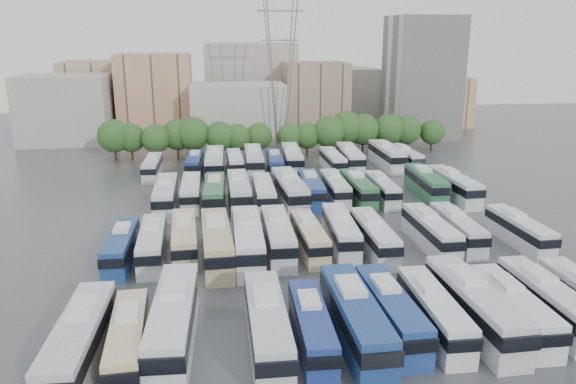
{
  "coord_description": "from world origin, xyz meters",
  "views": [
    {
      "loc": [
        -11.62,
        -61.29,
        22.8
      ],
      "look_at": [
        -2.36,
        6.98,
        3.0
      ],
      "focal_mm": 35.0,
      "sensor_mm": 36.0,
      "label": 1
    }
  ],
  "objects": [
    {
      "name": "ground",
      "position": [
        0.0,
        0.0,
        0.0
      ],
      "size": [
        220.0,
        220.0,
        0.0
      ],
      "primitive_type": "plane",
      "color": "#424447",
      "rests_on": "ground"
    },
    {
      "name": "tree_line",
      "position": [
        0.06,
        42.16,
        4.37
      ],
      "size": [
        65.72,
        7.87,
        8.25
      ],
      "color": "black",
      "rests_on": "ground"
    },
    {
      "name": "city_buildings",
      "position": [
        -7.46,
        71.86,
        7.87
      ],
      "size": [
        102.0,
        35.0,
        20.0
      ],
      "color": "#9E998E",
      "rests_on": "ground"
    },
    {
      "name": "apartment_tower",
      "position": [
        34.0,
        58.0,
        13.0
      ],
      "size": [
        14.0,
        14.0,
        26.0
      ],
      "primitive_type": "cube",
      "color": "silver",
      "rests_on": "ground"
    },
    {
      "name": "electricity_pylon",
      "position": [
        2.0,
        50.0,
        18.66
      ],
      "size": [
        9.0,
        6.91,
        33.83
      ],
      "color": "slate",
      "rests_on": "ground"
    },
    {
      "name": "bus_r0_s0",
      "position": [
        -21.38,
        -25.0,
        1.99
      ],
      "size": [
        3.23,
        13.01,
        4.06
      ],
      "rotation": [
        0.0,
        0.0,
        -0.03
      ],
      "color": "silver",
      "rests_on": "ground"
    },
    {
      "name": "bus_r0_s1",
      "position": [
        -18.14,
        -24.71,
        1.69
      ],
      "size": [
        2.94,
        11.1,
        3.45
      ],
      "rotation": [
        0.0,
        0.0,
        0.05
      ],
      "color": "beige",
      "rests_on": "ground"
    },
    {
      "name": "bus_r0_s2",
      "position": [
        -15.02,
        -23.03,
        2.09
      ],
      "size": [
        3.52,
        13.69,
        4.26
      ],
      "rotation": [
        0.0,
        0.0,
        -0.04
      ],
      "color": "silver",
      "rests_on": "ground"
    },
    {
      "name": "bus_r0_s4",
      "position": [
        -8.16,
        -24.51,
        1.95
      ],
      "size": [
        2.85,
        12.71,
        3.98
      ],
      "rotation": [
        0.0,
        0.0,
        -0.01
      ],
      "color": "silver",
      "rests_on": "ground"
    },
    {
      "name": "bus_r0_s5",
      "position": [
        -4.87,
        -24.61,
        1.68
      ],
      "size": [
        2.65,
        10.97,
        3.42
      ],
      "rotation": [
        0.0,
        0.0,
        -0.02
      ],
      "color": "navy",
      "rests_on": "ground"
    },
    {
      "name": "bus_r0_s6",
      "position": [
        -1.49,
        -24.35,
        2.02
      ],
      "size": [
        3.03,
        13.14,
        4.11
      ],
      "rotation": [
        0.0,
        0.0,
        0.01
      ],
      "color": "navy",
      "rests_on": "ground"
    },
    {
      "name": "bus_r0_s7",
      "position": [
        1.58,
        -23.35,
        1.83
      ],
      "size": [
        2.95,
        11.94,
        3.72
      ],
      "rotation": [
        0.0,
        0.0,
        0.03
      ],
      "color": "navy",
      "rests_on": "ground"
    },
    {
      "name": "bus_r0_s8",
      "position": [
        4.95,
        -23.75,
        1.76
      ],
      "size": [
        2.67,
        11.47,
        3.59
      ],
      "rotation": [
        0.0,
        0.0,
        -0.02
      ],
      "color": "silver",
      "rests_on": "ground"
    },
    {
      "name": "bus_r0_s9",
      "position": [
        8.25,
        -23.71,
        2.03
      ],
      "size": [
        3.25,
        13.24,
        4.13
      ],
      "rotation": [
        0.0,
        0.0,
        0.03
      ],
      "color": "silver",
      "rests_on": "ground"
    },
    {
      "name": "bus_r0_s10",
      "position": [
        11.44,
        -24.0,
        1.74
      ],
      "size": [
        2.5,
        11.28,
        3.53
      ],
      "rotation": [
        0.0,
        0.0,
        -0.0
      ],
      "color": "silver",
      "rests_on": "ground"
    },
    {
      "name": "bus_r0_s11",
      "position": [
        14.73,
        -23.21,
        1.82
      ],
      "size": [
        2.71,
        11.82,
        3.7
      ],
      "rotation": [
        0.0,
        0.0,
        0.01
      ],
      "color": "silver",
      "rests_on": "ground"
    },
    {
      "name": "bus_r1_s0",
      "position": [
        -21.31,
        -6.15,
        1.7
      ],
      "size": [
        2.55,
        11.06,
        3.46
      ],
      "rotation": [
        0.0,
        0.0,
        -0.01
      ],
      "color": "navy",
      "rests_on": "ground"
    },
    {
      "name": "bus_r1_s1",
      "position": [
        -18.23,
        -5.9,
        1.77
      ],
      "size": [
        2.83,
        11.57,
        3.61
      ],
      "rotation": [
        0.0,
        0.0,
        0.03
      ],
      "color": "silver",
      "rests_on": "ground"
    },
    {
      "name": "bus_r1_s2",
      "position": [
        -15.0,
        -4.87,
        1.82
      ],
      "size": [
        3.1,
        11.89,
        3.7
      ],
      "rotation": [
        0.0,
        0.0,
        0.05
      ],
      "color": "beige",
      "rests_on": "ground"
    },
    {
      "name": "bus_r1_s3",
      "position": [
        -11.64,
        -7.22,
        2.04
      ],
      "size": [
        3.37,
        13.34,
        4.16
      ],
      "rotation": [
        0.0,
        0.0,
        0.04
      ],
      "color": "tan",
      "rests_on": "ground"
    },
    {
      "name": "bus_r1_s4",
      "position": [
        -8.43,
        -6.98,
        2.06
      ],
      "size": [
        3.16,
        13.41,
        4.19
      ],
      "rotation": [
        0.0,
        0.0,
        -0.02
      ],
      "color": "white",
      "rests_on": "ground"
    },
    {
      "name": "bus_r1_s5",
      "position": [
        -5.16,
        -5.79,
        1.92
      ],
      "size": [
        2.89,
        12.49,
        3.91
      ],
      "rotation": [
        0.0,
        0.0,
        -0.01
      ],
      "color": "silver",
      "rests_on": "ground"
    },
    {
      "name": "bus_r1_s6",
      "position": [
        -1.82,
        -5.92,
        1.71
      ],
      "size": [
        2.76,
        11.16,
        3.48
      ],
      "rotation": [
        0.0,
        0.0,
        0.03
      ],
      "color": "beige",
      "rests_on": "ground"
    },
    {
      "name": "bus_r1_s7",
      "position": [
        1.85,
        -4.91,
        1.81
      ],
      "size": [
        3.12,
        11.84,
        3.68
      ],
      "rotation": [
        0.0,
        0.0,
        -0.05
      ],
      "color": "silver",
      "rests_on": "ground"
    },
    {
      "name": "bus_r1_s8",
      "position": [
        5.03,
        -6.9,
        1.79
      ],
      "size": [
        2.54,
        11.64,
        3.65
      ],
      "rotation": [
        0.0,
        0.0,
        -0.0
      ],
      "color": "silver",
      "rests_on": "ground"
    },
    {
      "name": "bus_r1_s10",
      "position": [
        11.53,
        -6.32,
        1.82
      ],
      "size": [
        2.72,
        11.82,
        3.7
      ],
      "rotation": [
        0.0,
        0.0,
        0.01
      ],
      "color": "silver",
      "rests_on": "ground"
    },
    {
      "name": "bus_r1_s11",
      "position": [
        14.86,
        -5.71,
        1.74
      ],
      "size": [
        2.71,
        11.36,
        3.55
      ],
      "rotation": [
        0.0,
        0.0,
        -0.02
      ],
      "color": "silver",
      "rests_on": "ground"
    },
    {
      "name": "bus_r1_s13",
      "position": [
        21.5,
        -6.98,
        1.7
      ],
      "size": [
        2.8,
        11.11,
        3.46
      ],
      "rotation": [
        0.0,
        0.0,
        0.04
      ],
      "color": "silver",
      "rests_on": "ground"
    },
    {
      "name": "bus_r2_s1",
      "position": [
        -18.11,
        11.46,
        1.92
      ],
      "size": [
        2.83,
        12.5,
        3.91
      ],
      "rotation": [
        0.0,
        0.0,
        0.01
      ],
      "color": "silver",
      "rests_on": "ground"
    },
    {
      "name": "bus_r2_s2",
      "position": [
        -14.85,
        13.06,
        1.79
      ],
      "size": [
        2.55,
        11.62,
        3.64
      ],
      "rotation": [
        0.0,
        0.0,
        -0.0
      ],
      "color": "silver",
      "rests_on": "ground"
    },
    {
      "name": "bus_r2_s3",
      "position": [
        -11.67,
        11.61,
        1.87
      ],
      "size": [
        3.14,
        12.21,
        3.8
      ],
      "rotation": [
        0.0,
        0.0,
        -0.04
      ],
      "color": "#2F6F40",
      "rests_on": "ground"
    },
    {
      "name": "bus_r2_s4",
      "position": [
        -8.39,
        11.92,
        1.96
      ],
      "size": [
        2.82,
        12.73,
        3.99
      ],
      "rotation": [
        0.0,
        0.0,
        0.0
      ],
      "color": "silver",
      "rests_on": "ground"
    },
    {
      "name": "bus_r2_s5",
      "position": [
        -5.12,
        11.07,
        1.8
      ],
      "size": [
        2.69,
        11.73,
        3.67
      ],
      "rotation": [
        0.0,
        0.0,
        -0.01
      ],
      "color": "silver",
      "rests_on": "ground"
    },
    {
      "name": "bus_r2_s6",
      "position": [
        -1.59,
        11.07,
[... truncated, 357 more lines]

